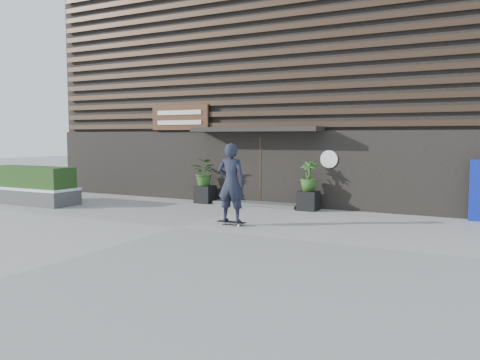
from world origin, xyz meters
The scene contains 11 objects.
ground centered at (0.00, 0.00, 0.00)m, with size 80.00×80.00×0.00m, color gray.
entrance_step centered at (0.00, 4.60, 0.06)m, with size 3.00×0.80×0.12m, color #4B4B49.
planter_pot_left centered at (-1.90, 4.40, 0.30)m, with size 0.60×0.60×0.60m, color black.
bamboo_left centered at (-1.90, 4.40, 1.08)m, with size 0.86×0.75×0.96m, color #2D591E.
planter_pot_right centered at (1.90, 4.40, 0.30)m, with size 0.60×0.60×0.60m, color black.
bamboo_right centered at (1.90, 4.40, 1.08)m, with size 0.54×0.54×0.96m, color #2D591E.
raised_bed centered at (-7.16, 1.49, 0.25)m, with size 3.50×1.20×0.50m, color #454442.
snow_layer centered at (-7.16, 1.49, 0.54)m, with size 3.50×1.20×0.08m, color white.
hedge centered at (-7.16, 1.49, 0.93)m, with size 3.30×1.00×0.70m, color #1F3D16.
building centered at (0.00, 9.96, 3.99)m, with size 18.00×11.00×8.00m.
skateboarder centered at (1.01, 0.96, 1.11)m, with size 0.79×0.56×2.14m.
Camera 1 is at (7.12, -10.27, 2.30)m, focal length 37.06 mm.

